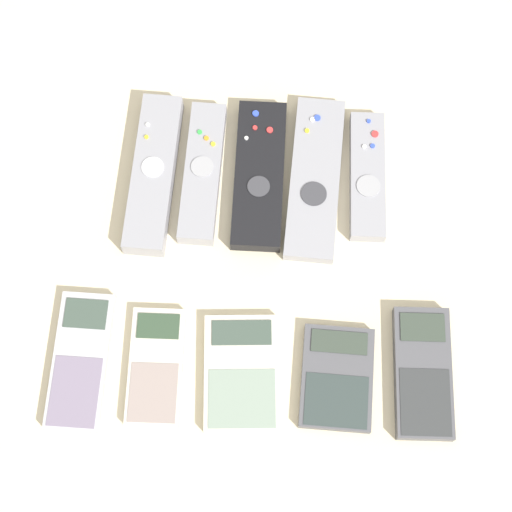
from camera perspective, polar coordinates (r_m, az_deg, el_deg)
ground_plane at (r=1.01m, az=-0.06°, el=-1.74°), size 3.00×3.00×0.00m
remote_0 at (r=1.05m, az=-6.84°, el=5.47°), size 0.06×0.21×0.03m
remote_1 at (r=1.05m, az=-3.58°, el=5.57°), size 0.05×0.18×0.02m
remote_2 at (r=1.05m, az=-0.04°, el=5.44°), size 0.06×0.19×0.02m
remote_3 at (r=1.05m, az=3.95°, el=5.18°), size 0.07×0.22×0.02m
remote_4 at (r=1.06m, az=7.43°, el=5.31°), size 0.04×0.17×0.02m
calculator_0 at (r=1.00m, az=-11.61°, el=-6.87°), size 0.07×0.16×0.02m
calculator_1 at (r=0.98m, az=-6.69°, el=-7.32°), size 0.06×0.13×0.01m
calculator_2 at (r=0.98m, az=-0.95°, el=-7.78°), size 0.09×0.14×0.02m
calculator_3 at (r=0.98m, az=5.42°, el=-8.09°), size 0.09×0.12×0.02m
calculator_4 at (r=0.99m, az=11.07°, el=-7.65°), size 0.06×0.15×0.02m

